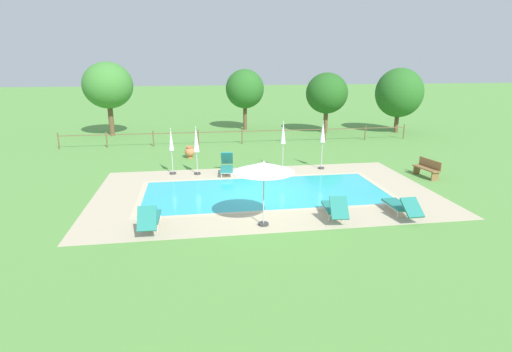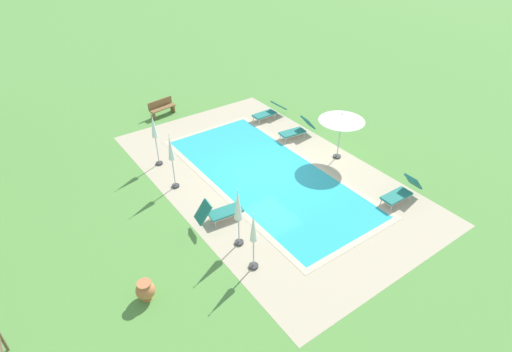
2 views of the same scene
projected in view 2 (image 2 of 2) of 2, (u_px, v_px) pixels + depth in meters
ground_plane at (267, 175)px, 18.12m from camera, size 160.00×160.00×0.00m
pool_deck_paving at (267, 175)px, 18.12m from camera, size 14.38×8.59×0.01m
swimming_pool_water at (267, 175)px, 18.12m from camera, size 10.20×4.41×0.01m
pool_coping_rim at (267, 175)px, 18.12m from camera, size 10.68×4.89×0.01m
sun_lounger_north_near_steps at (297, 130)px, 20.78m from camera, size 0.80×1.93×0.97m
sun_lounger_north_mid at (401, 192)px, 16.47m from camera, size 0.63×1.88×0.97m
sun_lounger_north_far at (219, 212)px, 15.41m from camera, size 0.79×1.87×1.02m
sun_lounger_north_end at (269, 112)px, 22.52m from camera, size 0.65×2.02×0.82m
patio_umbrella_open_foreground at (342, 118)px, 18.21m from camera, size 2.06×2.06×2.27m
patio_umbrella_closed_row_west at (253, 233)px, 12.84m from camera, size 0.32×0.32×2.30m
patio_umbrella_closed_row_mid_west at (171, 152)px, 16.46m from camera, size 0.32×0.32×2.52m
patio_umbrella_closed_row_centre at (154, 130)px, 17.90m from camera, size 0.32×0.32×2.53m
patio_umbrella_closed_row_mid_east at (238, 208)px, 13.71m from camera, size 0.32×0.32×2.39m
wooden_bench_lawn_side at (162, 107)px, 22.79m from camera, size 0.67×1.55×0.87m
terracotta_urn_near_fence at (145, 290)px, 12.42m from camera, size 0.58×0.58×0.70m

